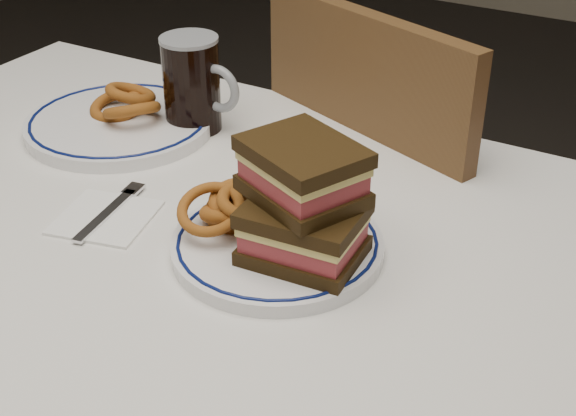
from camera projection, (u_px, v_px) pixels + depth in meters
The scene contains 11 objects.
dining_table at pixel (187, 285), 1.10m from camera, with size 1.27×0.87×0.75m.
chair_far at pixel (404, 229), 1.47m from camera, with size 0.56×0.56×0.94m.
main_plate at pixel (277, 245), 0.98m from camera, with size 0.26×0.26×0.02m.
reuben_sandwich at pixel (303, 202), 0.92m from camera, with size 0.16×0.15×0.14m.
onion_rings_main at pixel (232, 207), 0.99m from camera, with size 0.12×0.12×0.07m.
ketchup_ramekin at pixel (308, 200), 1.02m from camera, with size 0.05×0.05×0.03m.
beer_mug at pixel (193, 83), 1.24m from camera, with size 0.13×0.09×0.15m.
water_glass at pixel (281, 197), 0.99m from camera, with size 0.07×0.07×0.11m, color #A6C2D6.
far_plate at pixel (119, 123), 1.27m from camera, with size 0.30×0.30×0.02m.
onion_rings_far at pixel (126, 104), 1.27m from camera, with size 0.14×0.12×0.07m.
napkin_fork at pixel (107, 216), 1.05m from camera, with size 0.14×0.16×0.01m.
Camera 1 is at (0.56, -0.70, 1.30)m, focal length 50.00 mm.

